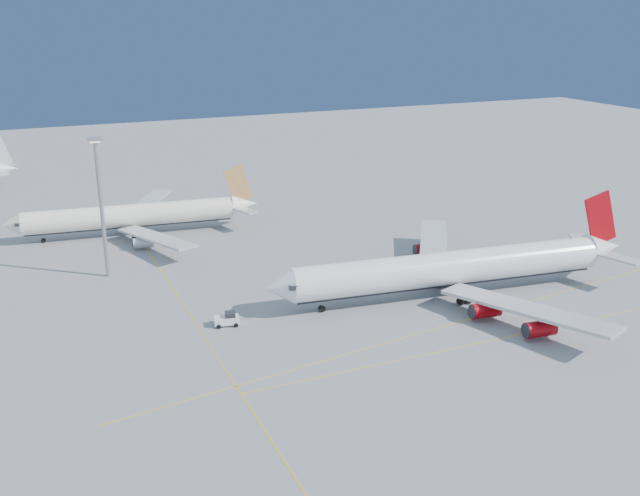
{
  "coord_description": "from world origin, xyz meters",
  "views": [
    {
      "loc": [
        -65.11,
        -99.23,
        51.16
      ],
      "look_at": [
        -12.33,
        21.6,
        7.0
      ],
      "focal_mm": 40.0,
      "sensor_mm": 36.0,
      "label": 1
    }
  ],
  "objects_px": {
    "airliner_virgin": "(457,268)",
    "light_mast": "(100,196)",
    "airliner_etihad": "(136,215)",
    "pushback_tug": "(227,319)"
  },
  "relations": [
    {
      "from": "pushback_tug",
      "to": "light_mast",
      "type": "distance_m",
      "value": 39.16
    },
    {
      "from": "pushback_tug",
      "to": "light_mast",
      "type": "height_order",
      "value": "light_mast"
    },
    {
      "from": "airliner_virgin",
      "to": "light_mast",
      "type": "relative_size",
      "value": 2.6
    },
    {
      "from": "airliner_etihad",
      "to": "pushback_tug",
      "type": "xyz_separation_m",
      "value": [
        4.88,
        -58.77,
        -3.63
      ]
    },
    {
      "from": "airliner_virgin",
      "to": "light_mast",
      "type": "height_order",
      "value": "light_mast"
    },
    {
      "from": "light_mast",
      "to": "airliner_virgin",
      "type": "bearing_deg",
      "value": -31.97
    },
    {
      "from": "airliner_virgin",
      "to": "airliner_etihad",
      "type": "distance_m",
      "value": 79.21
    },
    {
      "from": "airliner_etihad",
      "to": "pushback_tug",
      "type": "height_order",
      "value": "airliner_etihad"
    },
    {
      "from": "airliner_etihad",
      "to": "pushback_tug",
      "type": "distance_m",
      "value": 59.08
    },
    {
      "from": "airliner_etihad",
      "to": "light_mast",
      "type": "relative_size",
      "value": 2.11
    }
  ]
}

